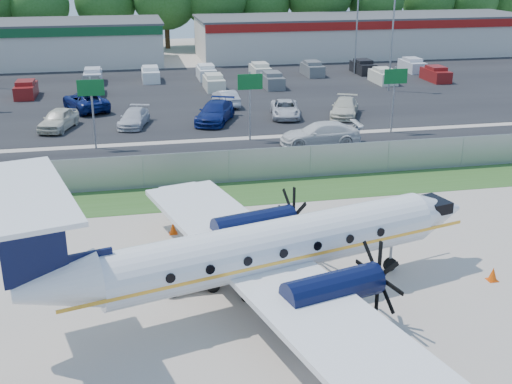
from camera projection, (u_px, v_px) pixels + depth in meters
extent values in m
plane|color=#BCAD9F|center=(286.00, 298.00, 25.31)|extent=(170.00, 170.00, 0.00)
cube|color=#2D561E|center=(235.00, 194.00, 36.34)|extent=(170.00, 4.00, 0.02)
cube|color=black|center=(217.00, 158.00, 42.77)|extent=(170.00, 8.00, 0.02)
cube|color=black|center=(186.00, 95.00, 62.07)|extent=(170.00, 32.00, 0.02)
cube|color=gray|center=(229.00, 167.00, 37.83)|extent=(120.00, 0.02, 1.90)
cube|color=gray|center=(229.00, 151.00, 37.49)|extent=(120.00, 0.06, 0.06)
cube|color=gray|center=(229.00, 182.00, 38.16)|extent=(120.00, 0.06, 0.06)
cube|color=beige|center=(362.00, 36.00, 86.28)|extent=(44.00, 12.00, 5.00)
cube|color=#474749|center=(363.00, 16.00, 85.37)|extent=(44.40, 12.40, 0.24)
cube|color=maroon|center=(380.00, 25.00, 79.98)|extent=(44.00, 0.20, 1.00)
cylinder|color=gray|center=(93.00, 113.00, 44.09)|extent=(0.14, 0.14, 5.00)
cube|color=#0C5923|center=(91.00, 88.00, 43.33)|extent=(1.80, 0.08, 1.10)
cylinder|color=gray|center=(250.00, 106.00, 46.15)|extent=(0.14, 0.14, 5.00)
cube|color=#0C5923|center=(250.00, 82.00, 45.38)|extent=(1.80, 0.08, 1.10)
cylinder|color=gray|center=(393.00, 100.00, 48.20)|extent=(0.14, 0.14, 5.00)
cube|color=#0C5923|center=(396.00, 76.00, 47.44)|extent=(1.80, 0.08, 1.10)
cylinder|color=gray|center=(392.00, 45.00, 62.41)|extent=(0.18, 0.18, 9.00)
cylinder|color=gray|center=(356.00, 34.00, 71.60)|extent=(0.18, 0.18, 9.00)
cylinder|color=white|center=(275.00, 246.00, 24.42)|extent=(13.51, 5.36, 2.04)
cone|color=white|center=(437.00, 212.00, 27.67)|extent=(2.80, 2.57, 2.04)
cone|color=white|center=(56.00, 287.00, 21.00)|extent=(3.22, 2.68, 2.04)
cube|color=black|center=(434.00, 205.00, 27.46)|extent=(1.29, 1.60, 0.48)
cube|color=white|center=(262.00, 263.00, 24.40)|extent=(8.09, 19.16, 0.24)
cylinder|color=black|center=(333.00, 288.00, 22.21)|extent=(3.83, 2.06, 1.18)
cylinder|color=black|center=(254.00, 225.00, 27.46)|extent=(3.83, 2.06, 1.18)
cube|color=black|center=(32.00, 239.00, 20.14)|extent=(2.02, 0.70, 3.12)
cube|color=white|center=(22.00, 193.00, 19.56)|extent=(4.17, 7.09, 0.15)
cylinder|color=gray|center=(391.00, 256.00, 27.28)|extent=(0.13, 0.13, 1.40)
cylinder|color=black|center=(390.00, 264.00, 27.42)|extent=(0.63, 0.34, 0.60)
cylinder|color=black|center=(302.00, 335.00, 22.25)|extent=(0.77, 0.59, 0.69)
cylinder|color=black|center=(230.00, 262.00, 27.50)|extent=(0.77, 0.59, 0.69)
cube|color=white|center=(190.00, 275.00, 26.06)|extent=(2.33, 1.48, 0.63)
cube|color=white|center=(201.00, 263.00, 26.00)|extent=(1.06, 1.23, 0.45)
cube|color=black|center=(211.00, 261.00, 26.09)|extent=(0.22, 1.00, 0.36)
cylinder|color=black|center=(173.00, 291.00, 25.31)|extent=(0.55, 0.23, 0.54)
cylinder|color=black|center=(168.00, 275.00, 26.59)|extent=(0.55, 0.23, 0.54)
cylinder|color=black|center=(213.00, 286.00, 25.69)|extent=(0.55, 0.23, 0.54)
cylinder|color=black|center=(207.00, 270.00, 26.97)|extent=(0.55, 0.23, 0.54)
cube|color=gray|center=(300.00, 290.00, 25.07)|extent=(2.14, 1.66, 0.11)
cube|color=gray|center=(281.00, 289.00, 24.56)|extent=(0.43, 1.10, 0.56)
cube|color=gray|center=(319.00, 278.00, 25.39)|extent=(0.43, 1.10, 0.56)
cylinder|color=black|center=(293.00, 306.00, 24.43)|extent=(0.36, 0.21, 0.34)
cylinder|color=black|center=(279.00, 294.00, 25.28)|extent=(0.36, 0.21, 0.34)
cylinder|color=black|center=(321.00, 297.00, 25.05)|extent=(0.36, 0.21, 0.34)
cylinder|color=black|center=(306.00, 286.00, 25.89)|extent=(0.36, 0.21, 0.34)
cube|color=gray|center=(259.00, 284.00, 25.52)|extent=(1.88, 1.13, 0.11)
cube|color=gray|center=(237.00, 280.00, 25.25)|extent=(0.08, 1.13, 0.56)
cube|color=gray|center=(281.00, 276.00, 25.58)|extent=(0.08, 1.13, 0.56)
cylinder|color=black|center=(246.00, 298.00, 25.01)|extent=(0.34, 0.11, 0.34)
cylinder|color=black|center=(241.00, 285.00, 25.96)|extent=(0.34, 0.11, 0.34)
cylinder|color=black|center=(278.00, 294.00, 25.25)|extent=(0.34, 0.11, 0.34)
cylinder|color=black|center=(273.00, 282.00, 26.20)|extent=(0.34, 0.11, 0.34)
cone|color=#DE4907|center=(493.00, 274.00, 26.59)|extent=(0.39, 0.39, 0.59)
cube|color=#DE4907|center=(492.00, 280.00, 26.69)|extent=(0.41, 0.41, 0.03)
cone|color=#DE4907|center=(173.00, 228.00, 31.10)|extent=(0.38, 0.38, 0.58)
cube|color=#DE4907|center=(173.00, 233.00, 31.19)|extent=(0.40, 0.40, 0.03)
imported|color=silver|center=(320.00, 145.00, 45.63)|extent=(5.80, 2.56, 1.65)
imported|color=beige|center=(59.00, 129.00, 49.81)|extent=(3.27, 5.11, 1.62)
imported|color=silver|center=(135.00, 126.00, 50.79)|extent=(2.97, 4.94, 1.34)
imported|color=navy|center=(215.00, 122.00, 51.97)|extent=(4.31, 6.13, 1.65)
imported|color=silver|center=(285.00, 117.00, 53.67)|extent=(3.11, 5.25, 1.37)
imported|color=beige|center=(344.00, 116.00, 53.88)|extent=(3.96, 5.50, 1.48)
imported|color=navy|center=(86.00, 110.00, 55.97)|extent=(4.66, 6.51, 1.65)
imported|color=silver|center=(226.00, 106.00, 57.60)|extent=(2.03, 4.51, 1.44)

